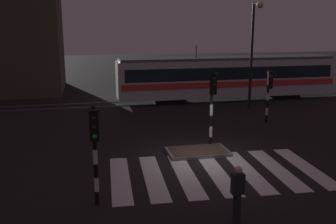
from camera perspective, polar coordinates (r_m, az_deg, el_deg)
name	(u,v)px	position (r m, az deg, el deg)	size (l,w,h in m)	color
ground_plane	(204,159)	(16.36, 5.43, -7.07)	(120.00, 120.00, 0.00)	black
rail_near	(154,104)	(27.36, -2.12, 1.18)	(80.00, 0.12, 0.03)	#59595E
rail_far	(151,100)	(28.74, -2.63, 1.75)	(80.00, 0.12, 0.03)	#59595E
crosswalk_zebra	(217,173)	(14.96, 7.31, -9.03)	(8.33, 4.89, 0.02)	silver
traffic_island	(198,152)	(16.99, 4.48, -5.96)	(2.70, 1.54, 0.18)	slate
traffic_light_median_centre	(212,98)	(17.25, 6.68, 2.11)	(0.36, 0.42, 3.59)	black
traffic_light_corner_far_right	(269,88)	(22.56, 14.93, 3.44)	(0.36, 0.42, 3.08)	black
traffic_light_corner_near_left	(95,142)	(11.76, -10.97, -4.39)	(0.36, 0.42, 3.22)	black
street_lamp_trackside_right	(254,42)	(25.82, 12.76, 10.17)	(0.44, 1.21, 7.05)	black
tram	(227,77)	(29.33, 8.90, 5.27)	(16.89, 2.58, 4.15)	silver
pedestrian_waiting_at_kerb	(237,194)	(11.26, 10.39, -11.98)	(0.36, 0.24, 1.71)	black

